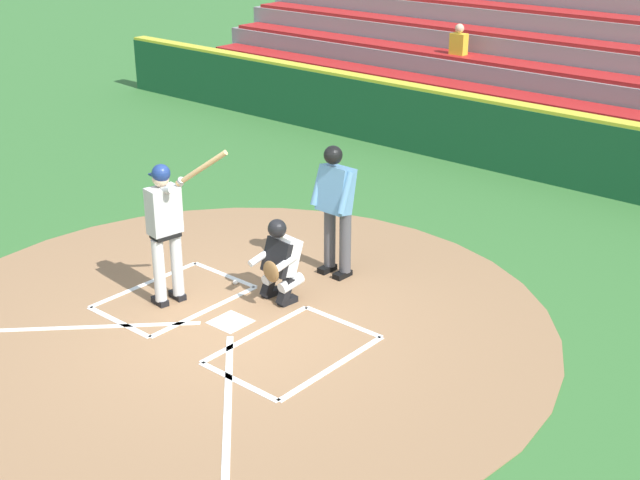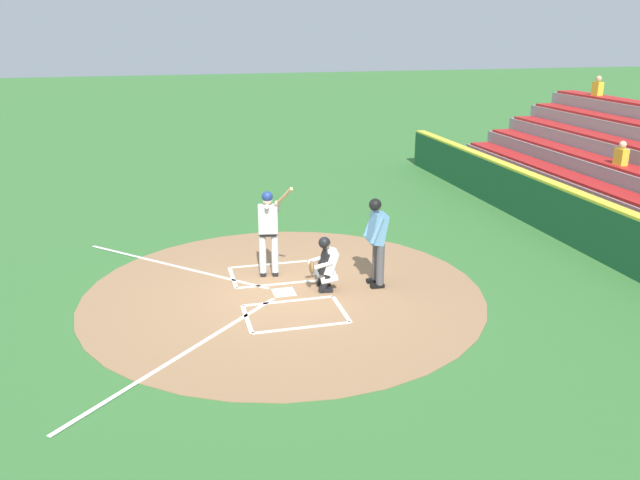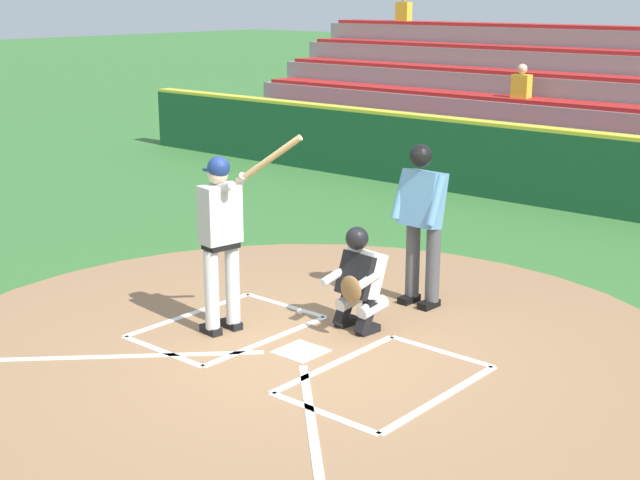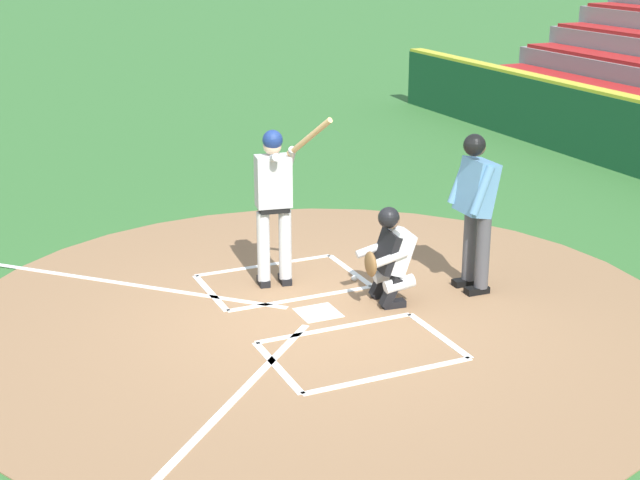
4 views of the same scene
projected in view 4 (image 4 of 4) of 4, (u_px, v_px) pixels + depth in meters
ground_plane at (318, 314)px, 10.08m from camera, size 120.00×120.00×0.00m
dirt_circle at (318, 313)px, 10.08m from camera, size 8.00×8.00×0.01m
home_plate_and_chalk at (243, 326)px, 9.74m from camera, size 7.93×4.91×0.01m
batter at (275, 197)px, 10.53m from camera, size 1.01×0.60×2.13m
catcher at (390, 254)px, 10.18m from camera, size 0.59×0.66×1.13m
plate_umpire at (476, 202)px, 10.40m from camera, size 0.59×0.42×1.86m
baseball at (354, 278)px, 11.01m from camera, size 0.07×0.07×0.07m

